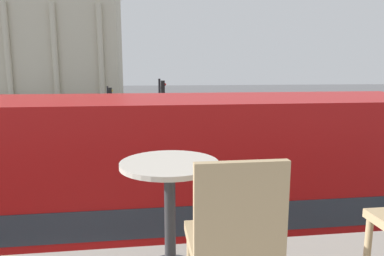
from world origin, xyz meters
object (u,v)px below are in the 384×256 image
Objects in this scene: plaza_building_left at (41,44)px; traffic_light_far at (109,105)px; cafe_dining_table at (170,192)px; cafe_chair_0 at (234,238)px; double_decker_bus at (143,204)px; traffic_light_near at (93,147)px; pedestrian_olive at (49,117)px; traffic_light_mid at (161,107)px; pedestrian_blue at (56,124)px; car_navy at (302,140)px; pedestrian_grey at (0,144)px; car_maroon at (259,120)px.

plaza_building_left is 42.16m from traffic_light_far.
cafe_chair_0 is at bearing -66.11° from cafe_dining_table.
double_decker_bus is 59.17m from plaza_building_left.
traffic_light_near is (15.77, -50.53, -6.78)m from plaza_building_left.
pedestrian_olive is (-7.74, 22.45, -1.37)m from double_decker_bus.
traffic_light_far is (-2.66, 21.07, -1.57)m from cafe_dining_table.
cafe_dining_table is 16.12m from traffic_light_mid.
traffic_light_mid reaches higher than pedestrian_olive.
double_decker_bus reaches higher than cafe_dining_table.
cafe_dining_table reaches higher than pedestrian_blue.
traffic_light_mid is (0.56, 16.07, -1.20)m from cafe_dining_table.
cafe_chair_0 is 19.00m from car_navy.
pedestrian_grey is (-7.55, 15.92, -2.97)m from cafe_dining_table.
pedestrian_olive is (-16.50, 2.38, 0.27)m from car_maroon.
double_decker_bus is at bearing -93.72° from traffic_light_mid.
car_navy is at bearing 0.84° from traffic_light_mid.
pedestrian_grey is at bearing -164.64° from pedestrian_blue.
cafe_dining_table is 0.20× the size of traffic_light_far.
cafe_chair_0 is at bearing -89.50° from double_decker_bus.
plaza_building_left is (-17.99, 60.47, 5.01)m from cafe_chair_0.
traffic_light_far is at bearing -175.05° from car_navy.
car_navy is at bearing 48.60° from double_decker_bus.
traffic_light_far is 0.86× the size of car_navy.
car_maroon is 14.95m from pedestrian_blue.
cafe_dining_table is 0.43× the size of pedestrian_olive.
plaza_building_left reaches higher than pedestrian_blue.
traffic_light_mid is (18.30, -43.83, -6.19)m from plaza_building_left.
double_decker_bus is 2.46× the size of traffic_light_mid.
double_decker_bus is at bearing -68.98° from car_maroon.
pedestrian_olive is 0.93× the size of pedestrian_blue.
traffic_light_mid is at bearing -67.34° from plaza_building_left.
pedestrian_olive is at bearing 130.13° from traffic_light_mid.
traffic_light_near reaches higher than pedestrian_blue.
car_navy is at bearing -23.46° from traffic_light_far.
pedestrian_grey is (-7.81, 16.50, -2.95)m from cafe_chair_0.
pedestrian_grey reaches higher than car_maroon.
car_maroon is 2.32× the size of pedestrian_blue.
car_navy is (8.60, 16.19, -3.23)m from cafe_dining_table.
cafe_chair_0 reaches higher than traffic_light_near.
traffic_light_far is 7.24m from pedestrian_grey.
pedestrian_olive is (-7.98, 26.20, -2.96)m from cafe_dining_table.
double_decker_bus is at bearing -82.03° from traffic_light_far.
traffic_light_mid is at bearing -150.75° from car_navy.
cafe_chair_0 is at bearing -110.24° from pedestrian_olive.
cafe_chair_0 is 63.29m from plaza_building_left.
traffic_light_mid is at bearing 80.26° from double_decker_bus.
cafe_dining_table reaches higher than car_maroon.
traffic_light_near is at bearing 101.82° from cafe_dining_table.
car_navy is (8.83, 12.44, -1.64)m from double_decker_bus.
pedestrian_blue is at bearing 102.55° from double_decker_bus.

